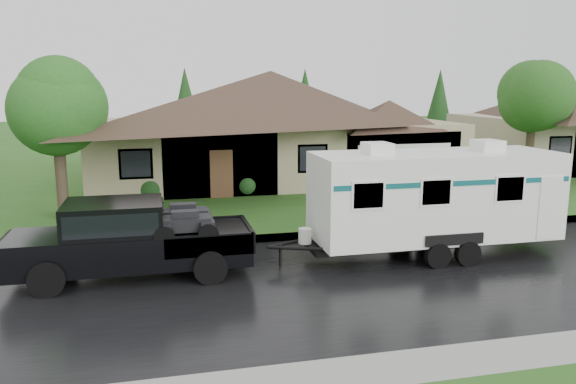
% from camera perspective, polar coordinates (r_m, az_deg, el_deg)
% --- Properties ---
extents(ground, '(140.00, 140.00, 0.00)m').
position_cam_1_polar(ground, '(16.54, 1.26, -6.86)').
color(ground, '#28571B').
rests_on(ground, ground).
extents(road, '(140.00, 8.00, 0.01)m').
position_cam_1_polar(road, '(14.72, 3.24, -9.14)').
color(road, black).
rests_on(road, ground).
extents(curb, '(140.00, 0.50, 0.15)m').
position_cam_1_polar(curb, '(18.62, -0.48, -4.59)').
color(curb, gray).
rests_on(curb, ground).
extents(lawn, '(140.00, 26.00, 0.15)m').
position_cam_1_polar(lawn, '(30.91, -5.72, 1.56)').
color(lawn, '#28571B').
rests_on(lawn, ground).
extents(house_main, '(19.44, 10.80, 6.90)m').
position_cam_1_polar(house_main, '(29.79, -1.13, 8.07)').
color(house_main, '#978B66').
rests_on(house_main, lawn).
extents(tree_left_green, '(3.61, 3.61, 5.97)m').
position_cam_1_polar(tree_left_green, '(21.80, -22.51, 8.09)').
color(tree_left_green, '#382B1E').
rests_on(tree_left_green, lawn).
extents(tree_right_green, '(3.67, 3.67, 6.08)m').
position_cam_1_polar(tree_right_green, '(31.06, 23.68, 8.72)').
color(tree_right_green, '#382B1E').
rests_on(tree_right_green, lawn).
extents(shrub_row, '(13.60, 1.00, 1.00)m').
position_cam_1_polar(shrub_row, '(25.65, 0.39, 1.00)').
color(shrub_row, '#143814').
rests_on(shrub_row, lawn).
extents(pickup_truck, '(6.18, 2.35, 2.06)m').
position_cam_1_polar(pickup_truck, '(15.37, -16.06, -4.39)').
color(pickup_truck, black).
rests_on(pickup_truck, ground).
extents(travel_trailer, '(7.62, 2.68, 3.42)m').
position_cam_1_polar(travel_trailer, '(17.14, 14.66, -0.33)').
color(travel_trailer, white).
rests_on(travel_trailer, ground).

